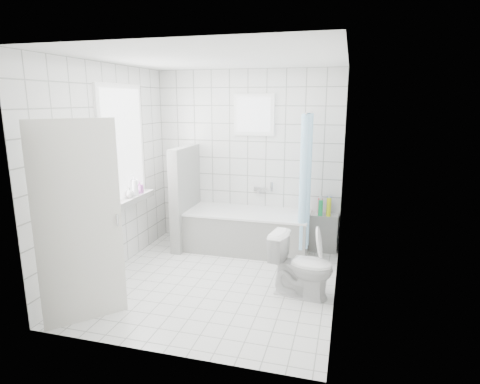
% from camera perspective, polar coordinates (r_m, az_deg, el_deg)
% --- Properties ---
extents(ground, '(3.00, 3.00, 0.00)m').
position_cam_1_polar(ground, '(5.04, -3.26, -12.47)').
color(ground, white).
rests_on(ground, ground).
extents(ceiling, '(3.00, 3.00, 0.00)m').
position_cam_1_polar(ceiling, '(4.57, -3.70, 18.45)').
color(ceiling, white).
rests_on(ceiling, ground).
extents(wall_back, '(2.80, 0.02, 2.60)m').
position_cam_1_polar(wall_back, '(6.05, 1.09, 4.77)').
color(wall_back, white).
rests_on(wall_back, ground).
extents(wall_front, '(2.80, 0.02, 2.60)m').
position_cam_1_polar(wall_front, '(3.28, -11.87, -2.52)').
color(wall_front, white).
rests_on(wall_front, ground).
extents(wall_left, '(0.02, 3.00, 2.60)m').
position_cam_1_polar(wall_left, '(5.24, -18.14, 2.86)').
color(wall_left, white).
rests_on(wall_left, ground).
extents(wall_right, '(0.02, 3.00, 2.60)m').
position_cam_1_polar(wall_right, '(4.39, 14.12, 1.27)').
color(wall_right, white).
rests_on(wall_right, ground).
extents(window_left, '(0.01, 0.90, 1.40)m').
position_cam_1_polar(window_left, '(5.43, -16.23, 6.52)').
color(window_left, white).
rests_on(window_left, wall_left).
extents(window_back, '(0.50, 0.01, 0.50)m').
position_cam_1_polar(window_back, '(5.92, 1.97, 10.91)').
color(window_back, white).
rests_on(window_back, wall_back).
extents(window_sill, '(0.18, 1.02, 0.08)m').
position_cam_1_polar(window_sill, '(5.53, -15.35, -1.11)').
color(window_sill, white).
rests_on(window_sill, wall_left).
extents(door, '(0.57, 0.62, 2.00)m').
position_cam_1_polar(door, '(4.13, -21.91, -4.32)').
color(door, silver).
rests_on(door, ground).
extents(bathtub, '(1.77, 0.77, 0.58)m').
position_cam_1_polar(bathtub, '(5.90, 1.14, -5.52)').
color(bathtub, white).
rests_on(bathtub, ground).
extents(partition_wall, '(0.15, 0.85, 1.50)m').
position_cam_1_polar(partition_wall, '(6.02, -7.76, -0.71)').
color(partition_wall, white).
rests_on(partition_wall, ground).
extents(tiled_ledge, '(0.40, 0.24, 0.55)m').
position_cam_1_polar(tiled_ledge, '(6.00, 11.76, -5.65)').
color(tiled_ledge, white).
rests_on(tiled_ledge, ground).
extents(toilet, '(0.75, 0.51, 0.71)m').
position_cam_1_polar(toilet, '(4.60, 8.76, -10.27)').
color(toilet, white).
rests_on(toilet, ground).
extents(curtain_rod, '(0.02, 0.80, 0.02)m').
position_cam_1_polar(curtain_rod, '(5.44, 9.79, 11.08)').
color(curtain_rod, silver).
rests_on(curtain_rod, wall_back).
extents(shower_curtain, '(0.14, 0.48, 1.78)m').
position_cam_1_polar(shower_curtain, '(5.41, 9.29, 1.48)').
color(shower_curtain, '#54B9F7').
rests_on(shower_curtain, curtain_rod).
extents(tub_faucet, '(0.18, 0.06, 0.06)m').
position_cam_1_polar(tub_faucet, '(6.05, 2.86, 0.42)').
color(tub_faucet, silver).
rests_on(tub_faucet, wall_back).
extents(sill_bottles, '(0.17, 0.74, 0.30)m').
position_cam_1_polar(sill_bottles, '(5.43, -15.76, 0.40)').
color(sill_bottles, silver).
rests_on(sill_bottles, window_sill).
extents(ledge_bottles, '(0.19, 0.18, 0.27)m').
position_cam_1_polar(ledge_bottles, '(5.86, 11.97, -2.04)').
color(ledge_bottles, blue).
rests_on(ledge_bottles, tiled_ledge).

